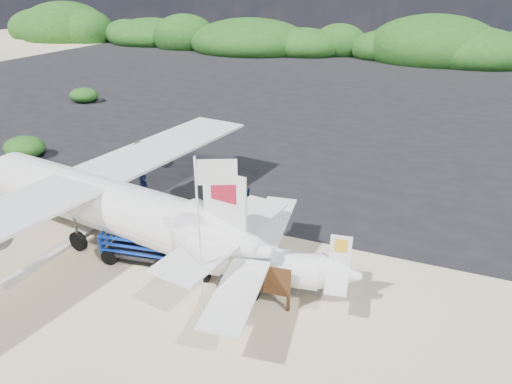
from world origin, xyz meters
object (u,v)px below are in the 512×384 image
baggage_cart (144,259)px  crew_b (246,203)px  flagpole (205,323)px  signboard (262,305)px  crew_a (145,192)px  aircraft_small (256,93)px  aircraft_large (472,122)px

baggage_cart → crew_b: bearing=54.2°
flagpole → signboard: flagpole is taller
crew_a → aircraft_small: size_ratio=0.26×
baggage_cart → flagpole: (3.79, -2.31, 0.00)m
baggage_cart → crew_b: 5.00m
flagpole → aircraft_small: bearing=109.2°
crew_a → aircraft_large: 25.45m
aircraft_large → aircraft_small: aircraft_large is taller
baggage_cart → signboard: 5.21m
flagpole → crew_a: (-6.13, 5.89, 0.87)m
signboard → aircraft_large: (6.84, 25.46, 0.00)m
crew_b → aircraft_small: 24.94m
flagpole → crew_b: bearing=102.5°
crew_a → aircraft_small: (-4.29, 24.04, -0.87)m
aircraft_large → aircraft_small: size_ratio=2.71×
baggage_cart → crew_a: crew_a is taller
baggage_cart → crew_a: (-2.34, 3.58, 0.87)m
aircraft_small → crew_a: bearing=92.9°
flagpole → baggage_cart: bearing=148.6°
crew_b → baggage_cart: bearing=53.4°
signboard → aircraft_small: size_ratio=0.29×
signboard → crew_a: size_ratio=1.11×
baggage_cart → aircraft_large: size_ratio=0.16×
crew_b → aircraft_large: aircraft_large is taller
baggage_cart → signboard: bearing=-17.2°
flagpole → signboard: bearing=47.2°
crew_a → aircraft_small: crew_a is taller
crew_b → aircraft_large: bearing=-124.1°
signboard → flagpole: bearing=-137.7°
baggage_cart → aircraft_small: aircraft_small is taller
flagpole → signboard: size_ratio=2.85×
crew_b → aircraft_small: bearing=-77.5°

